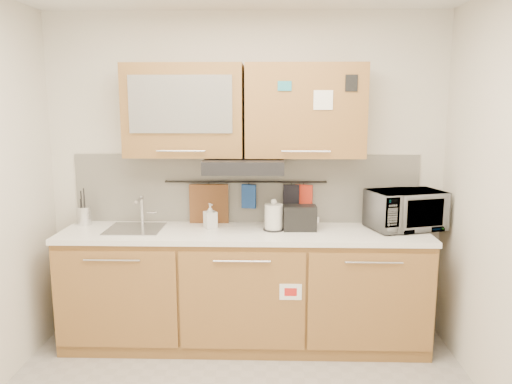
{
  "coord_description": "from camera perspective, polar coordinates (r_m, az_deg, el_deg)",
  "views": [
    {
      "loc": [
        0.2,
        -2.53,
        1.89
      ],
      "look_at": [
        0.1,
        1.05,
        1.25
      ],
      "focal_mm": 35.0,
      "sensor_mm": 36.0,
      "label": 1
    }
  ],
  "objects": [
    {
      "name": "range_hood",
      "position": [
        3.82,
        -1.36,
        3.07
      ],
      "size": [
        0.6,
        0.46,
        0.1
      ],
      "primitive_type": "cube",
      "color": "black",
      "rests_on": "upper_cabinets"
    },
    {
      "name": "backsplash",
      "position": [
        4.08,
        -1.17,
        0.42
      ],
      "size": [
        2.8,
        0.02,
        0.56
      ],
      "primitive_type": "cube",
      "color": "silver",
      "rests_on": "countertop"
    },
    {
      "name": "toaster",
      "position": [
        3.86,
        5.03,
        -2.93
      ],
      "size": [
        0.26,
        0.16,
        0.19
      ],
      "rotation": [
        0.0,
        0.0,
        0.02
      ],
      "color": "black",
      "rests_on": "countertop"
    },
    {
      "name": "utensil_crock",
      "position": [
        4.25,
        -19.05,
        -2.53
      ],
      "size": [
        0.15,
        0.15,
        0.3
      ],
      "rotation": [
        0.0,
        0.0,
        0.3
      ],
      "color": "silver",
      "rests_on": "countertop"
    },
    {
      "name": "oven_mitt",
      "position": [
        4.04,
        -0.83,
        -0.5
      ],
      "size": [
        0.12,
        0.05,
        0.19
      ],
      "primitive_type": "cube",
      "rotation": [
        0.0,
        0.0,
        -0.22
      ],
      "color": "navy",
      "rests_on": "utensil_rail"
    },
    {
      "name": "base_cabinet",
      "position": [
        4.01,
        -1.34,
        -11.56
      ],
      "size": [
        2.8,
        0.64,
        0.88
      ],
      "color": "olive",
      "rests_on": "floor"
    },
    {
      "name": "wall_back",
      "position": [
        4.08,
        -1.17,
        1.83
      ],
      "size": [
        3.2,
        0.0,
        3.2
      ],
      "primitive_type": "plane",
      "rotation": [
        1.57,
        0.0,
        0.0
      ],
      "color": "silver",
      "rests_on": "ground"
    },
    {
      "name": "upper_cabinets",
      "position": [
        3.86,
        -1.4,
        9.27
      ],
      "size": [
        1.82,
        0.37,
        0.7
      ],
      "color": "olive",
      "rests_on": "wall_back"
    },
    {
      "name": "pot_holder",
      "position": [
        4.04,
        5.45,
        -0.42
      ],
      "size": [
        0.14,
        0.07,
        0.18
      ],
      "primitive_type": "cube",
      "rotation": [
        0.0,
        0.0,
        -0.34
      ],
      "color": "red",
      "rests_on": "utensil_rail"
    },
    {
      "name": "kettle",
      "position": [
        3.85,
        2.05,
        -2.97
      ],
      "size": [
        0.18,
        0.16,
        0.25
      ],
      "rotation": [
        0.0,
        0.0,
        -0.06
      ],
      "color": "silver",
      "rests_on": "countertop"
    },
    {
      "name": "microwave",
      "position": [
        4.04,
        16.68,
        -1.97
      ],
      "size": [
        0.63,
        0.52,
        0.3
      ],
      "primitive_type": "imported",
      "rotation": [
        0.0,
        0.0,
        0.31
      ],
      "color": "#999999",
      "rests_on": "countertop"
    },
    {
      "name": "dark_pouch",
      "position": [
        4.04,
        4.04,
        -0.59
      ],
      "size": [
        0.13,
        0.04,
        0.2
      ],
      "primitive_type": "cube",
      "rotation": [
        0.0,
        0.0,
        -0.05
      ],
      "color": "black",
      "rests_on": "utensil_rail"
    },
    {
      "name": "sink",
      "position": [
        4.0,
        -13.62,
        -4.11
      ],
      "size": [
        0.42,
        0.4,
        0.26
      ],
      "color": "silver",
      "rests_on": "countertop"
    },
    {
      "name": "soap_bottle",
      "position": [
        3.92,
        -5.24,
        -2.73
      ],
      "size": [
        0.12,
        0.12,
        0.2
      ],
      "primitive_type": "imported",
      "rotation": [
        0.0,
        0.0,
        0.5
      ],
      "color": "#999999",
      "rests_on": "countertop"
    },
    {
      "name": "countertop",
      "position": [
        3.86,
        -1.37,
        -4.73
      ],
      "size": [
        2.82,
        0.62,
        0.04
      ],
      "primitive_type": "cube",
      "color": "white",
      "rests_on": "base_cabinet"
    },
    {
      "name": "cutting_board",
      "position": [
        4.09,
        -5.39,
        -1.85
      ],
      "size": [
        0.32,
        0.03,
        0.39
      ],
      "primitive_type": "cube",
      "rotation": [
        0.0,
        0.0,
        0.02
      ],
      "color": "brown",
      "rests_on": "utensil_rail"
    },
    {
      "name": "utensil_rail",
      "position": [
        4.04,
        -1.2,
        1.17
      ],
      "size": [
        1.3,
        0.02,
        0.02
      ],
      "primitive_type": "cylinder",
      "rotation": [
        0.0,
        1.57,
        0.0
      ],
      "color": "black",
      "rests_on": "backsplash"
    }
  ]
}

